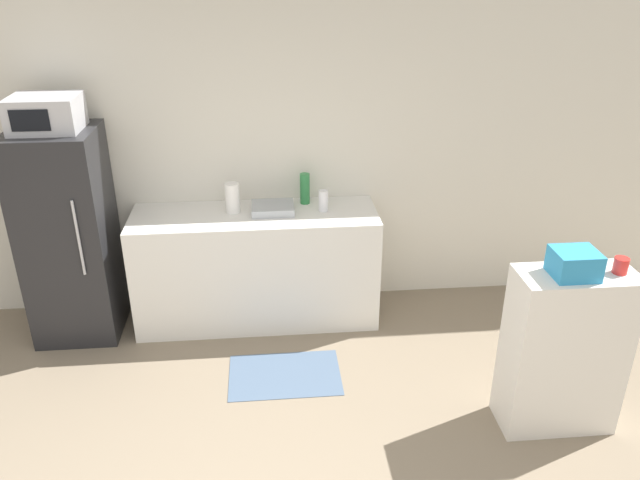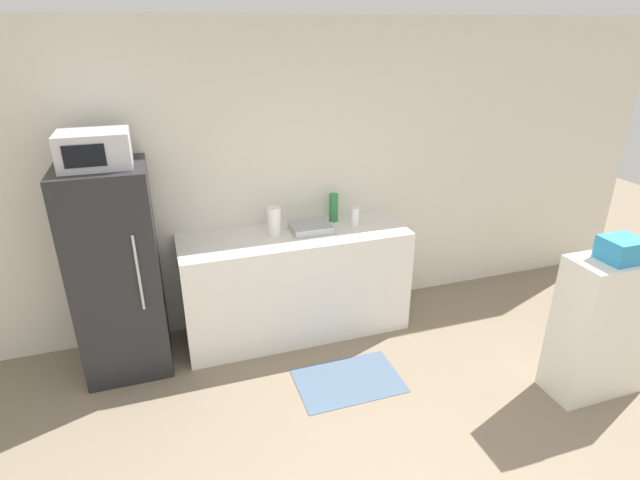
% 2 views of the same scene
% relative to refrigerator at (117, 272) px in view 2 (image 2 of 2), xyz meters
% --- Properties ---
extents(wall_back, '(8.00, 0.06, 2.60)m').
position_rel_refrigerator_xyz_m(wall_back, '(1.16, 0.38, 0.48)').
color(wall_back, silver).
rests_on(wall_back, ground_plane).
extents(refrigerator, '(0.62, 0.64, 1.63)m').
position_rel_refrigerator_xyz_m(refrigerator, '(0.00, 0.00, 0.00)').
color(refrigerator, '#232326').
rests_on(refrigerator, ground_plane).
extents(microwave, '(0.46, 0.40, 0.24)m').
position_rel_refrigerator_xyz_m(microwave, '(-0.00, -0.00, 0.94)').
color(microwave, '#BCBCC1').
rests_on(microwave, refrigerator).
extents(counter, '(1.91, 0.62, 0.93)m').
position_rel_refrigerator_xyz_m(counter, '(1.40, 0.04, -0.35)').
color(counter, silver).
rests_on(counter, ground_plane).
extents(sink_basin, '(0.33, 0.27, 0.06)m').
position_rel_refrigerator_xyz_m(sink_basin, '(1.54, 0.07, 0.14)').
color(sink_basin, '#9EA3A8').
rests_on(sink_basin, counter).
extents(bottle_tall, '(0.08, 0.08, 0.25)m').
position_rel_refrigerator_xyz_m(bottle_tall, '(1.81, 0.23, 0.23)').
color(bottle_tall, '#2D7F42').
rests_on(bottle_tall, counter).
extents(bottle_short, '(0.07, 0.07, 0.17)m').
position_rel_refrigerator_xyz_m(bottle_short, '(1.94, 0.05, 0.19)').
color(bottle_short, silver).
rests_on(bottle_short, counter).
extents(shelf_cabinet, '(0.70, 0.34, 1.08)m').
position_rel_refrigerator_xyz_m(shelf_cabinet, '(3.28, -1.41, -0.28)').
color(shelf_cabinet, white).
rests_on(shelf_cabinet, ground_plane).
extents(basket, '(0.25, 0.22, 0.16)m').
position_rel_refrigerator_xyz_m(basket, '(3.23, -1.43, 0.34)').
color(basket, '#2D8EC6').
rests_on(basket, shelf_cabinet).
extents(paper_towel_roll, '(0.11, 0.11, 0.24)m').
position_rel_refrigerator_xyz_m(paper_towel_roll, '(1.24, 0.09, 0.23)').
color(paper_towel_roll, white).
rests_on(paper_towel_roll, counter).
extents(kitchen_rug, '(0.80, 0.53, 0.01)m').
position_rel_refrigerator_xyz_m(kitchen_rug, '(1.58, -0.78, -0.81)').
color(kitchen_rug, slate).
rests_on(kitchen_rug, ground_plane).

